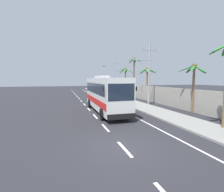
# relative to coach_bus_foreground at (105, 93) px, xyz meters

# --- Properties ---
(ground_plane) EXTENTS (160.00, 160.00, 0.00)m
(ground_plane) POSITION_rel_coach_bus_foreground_xyz_m (-1.52, -9.73, -2.06)
(ground_plane) COLOR #28282D
(sidewalk_kerb) EXTENTS (3.20, 90.00, 0.14)m
(sidewalk_kerb) POSITION_rel_coach_bus_foreground_xyz_m (5.28, 0.27, -1.99)
(sidewalk_kerb) COLOR gray
(sidewalk_kerb) RESTS_ON ground
(lane_markings) EXTENTS (3.73, 71.00, 0.01)m
(lane_markings) POSITION_rel_coach_bus_foreground_xyz_m (0.73, 4.72, -2.05)
(lane_markings) COLOR white
(lane_markings) RESTS_ON ground
(boundary_wall) EXTENTS (0.24, 60.00, 2.46)m
(boundary_wall) POSITION_rel_coach_bus_foreground_xyz_m (9.08, 4.27, -0.83)
(boundary_wall) COLOR #9E998E
(boundary_wall) RESTS_ON ground
(coach_bus_foreground) EXTENTS (2.89, 10.81, 3.97)m
(coach_bus_foreground) POSITION_rel_coach_bus_foreground_xyz_m (0.00, 0.00, 0.00)
(coach_bus_foreground) COLOR silver
(coach_bus_foreground) RESTS_ON ground
(motorcycle_beside_bus) EXTENTS (0.56, 1.96, 1.63)m
(motorcycle_beside_bus) POSITION_rel_coach_bus_foreground_xyz_m (2.53, 9.18, -1.40)
(motorcycle_beside_bus) COLOR black
(motorcycle_beside_bus) RESTS_ON ground
(utility_pole_mid) EXTENTS (3.65, 0.24, 8.46)m
(utility_pole_mid) POSITION_rel_coach_bus_foreground_xyz_m (6.94, 3.03, 2.48)
(utility_pole_mid) COLOR #9E9E99
(utility_pole_mid) RESTS_ON ground
(utility_pole_far) EXTENTS (3.49, 0.24, 8.48)m
(utility_pole_far) POSITION_rel_coach_bus_foreground_xyz_m (6.71, 18.80, 2.47)
(utility_pole_far) COLOR #9E9E99
(utility_pole_far) RESTS_ON ground
(palm_nearest) EXTENTS (3.01, 2.79, 7.68)m
(palm_nearest) POSITION_rel_coach_bus_foreground_xyz_m (8.71, 11.85, 3.20)
(palm_nearest) COLOR brown
(palm_nearest) RESTS_ON ground
(palm_second) EXTENTS (3.87, 3.68, 5.54)m
(palm_second) POSITION_rel_coach_bus_foreground_xyz_m (9.40, 7.92, 2.07)
(palm_second) COLOR brown
(palm_second) RESTS_ON ground
(palm_fourth) EXTENTS (3.64, 3.46, 6.03)m
(palm_fourth) POSITION_rel_coach_bus_foreground_xyz_m (8.71, 16.34, 2.29)
(palm_fourth) COLOR brown
(palm_fourth) RESTS_ON ground
(palm_farthest) EXTENTS (2.85, 3.05, 5.22)m
(palm_farthest) POSITION_rel_coach_bus_foreground_xyz_m (8.83, -3.22, 1.86)
(palm_farthest) COLOR brown
(palm_farthest) RESTS_ON ground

